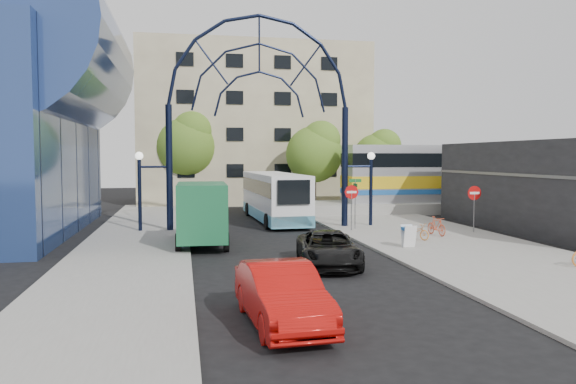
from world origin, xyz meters
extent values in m
plane|color=black|center=(0.00, 0.00, 0.00)|extent=(120.00, 120.00, 0.00)
cube|color=gray|center=(8.00, 4.00, 0.06)|extent=(8.00, 56.00, 0.12)
cube|color=gray|center=(-6.50, 6.00, 0.06)|extent=(5.00, 50.00, 0.12)
cylinder|color=black|center=(-5.00, 14.00, 3.50)|extent=(0.36, 0.36, 7.00)
cylinder|color=black|center=(5.00, 14.00, 3.50)|extent=(0.36, 0.36, 7.00)
cylinder|color=black|center=(-6.60, 14.00, 2.00)|extent=(0.20, 0.20, 4.00)
cylinder|color=black|center=(6.60, 14.00, 2.00)|extent=(0.20, 0.20, 4.00)
sphere|color=white|center=(-6.60, 14.00, 4.20)|extent=(0.44, 0.44, 0.44)
sphere|color=white|center=(6.60, 14.00, 4.20)|extent=(0.44, 0.44, 0.44)
cylinder|color=slate|center=(4.80, 12.00, 1.22)|extent=(0.06, 0.06, 2.20)
cylinder|color=red|center=(4.80, 12.00, 2.22)|extent=(0.80, 0.04, 0.80)
cube|color=white|center=(4.80, 11.97, 2.22)|extent=(0.55, 0.02, 0.12)
cylinder|color=slate|center=(11.00, 10.00, 1.22)|extent=(0.06, 0.06, 2.20)
cylinder|color=red|center=(11.00, 10.00, 2.22)|extent=(0.76, 0.04, 0.76)
cube|color=white|center=(11.00, 9.97, 2.22)|extent=(0.55, 0.02, 0.12)
cylinder|color=slate|center=(5.20, 12.60, 1.52)|extent=(0.05, 0.05, 2.80)
cube|color=#146626|center=(5.20, 12.60, 2.82)|extent=(0.70, 0.03, 0.18)
cube|color=#146626|center=(5.20, 12.60, 2.57)|extent=(0.03, 0.70, 0.18)
cube|color=white|center=(5.60, 5.80, 0.62)|extent=(0.55, 0.26, 0.99)
cube|color=white|center=(5.60, 6.15, 0.62)|extent=(0.55, 0.26, 0.99)
cube|color=#1E59A5|center=(5.60, 5.98, 0.95)|extent=(0.55, 0.42, 0.14)
cylinder|color=navy|center=(-12.00, 15.00, 10.00)|extent=(9.00, 16.00, 9.00)
cube|color=black|center=(16.00, 10.00, 2.50)|extent=(6.00, 16.00, 5.00)
cube|color=tan|center=(2.00, 35.00, 7.00)|extent=(20.00, 12.00, 14.00)
cube|color=gray|center=(20.00, 22.00, 0.40)|extent=(32.00, 5.00, 0.80)
cube|color=#B7B7BC|center=(20.00, 22.00, 2.90)|extent=(25.00, 3.00, 4.20)
cube|color=gold|center=(20.00, 22.00, 2.30)|extent=(25.10, 3.05, 0.90)
cube|color=black|center=(20.00, 22.00, 3.90)|extent=(25.05, 3.05, 1.00)
cube|color=#1E59A5|center=(20.00, 22.00, 1.60)|extent=(25.10, 3.05, 0.35)
cylinder|color=#382314|center=(6.00, 26.00, 1.26)|extent=(0.36, 0.36, 2.52)
sphere|color=#4F6E1D|center=(6.00, 26.00, 4.34)|extent=(4.48, 4.48, 4.48)
sphere|color=#4F6E1D|center=(6.50, 25.70, 5.46)|extent=(3.08, 3.08, 3.08)
cylinder|color=#382314|center=(-4.00, 30.00, 1.44)|extent=(0.36, 0.36, 2.88)
sphere|color=#4F6E1D|center=(-4.00, 30.00, 4.96)|extent=(5.12, 5.12, 5.12)
sphere|color=#4F6E1D|center=(-3.50, 29.70, 6.24)|extent=(3.52, 3.52, 3.52)
cylinder|color=#382314|center=(12.00, 28.00, 1.17)|extent=(0.36, 0.36, 2.34)
sphere|color=#4F6E1D|center=(12.00, 28.00, 4.03)|extent=(4.16, 4.16, 4.16)
sphere|color=#4F6E1D|center=(12.50, 27.70, 5.07)|extent=(2.86, 2.86, 2.86)
cube|color=white|center=(1.51, 18.22, 1.68)|extent=(2.81, 11.14, 2.79)
cube|color=#61BADA|center=(1.51, 18.22, 0.53)|extent=(2.84, 11.14, 0.67)
cube|color=black|center=(1.51, 18.22, 2.26)|extent=(2.85, 10.92, 0.87)
cube|color=black|center=(1.70, 12.62, 2.21)|extent=(1.82, 0.19, 1.35)
cube|color=black|center=(1.34, 23.70, 1.54)|extent=(2.31, 0.25, 1.54)
cylinder|color=black|center=(0.21, 21.61, 0.46)|extent=(0.30, 0.93, 0.92)
cylinder|color=black|center=(2.60, 21.69, 0.46)|extent=(0.30, 0.93, 0.92)
cylinder|color=black|center=(0.45, 14.09, 0.46)|extent=(0.30, 0.93, 0.92)
cylinder|color=black|center=(2.84, 14.17, 0.46)|extent=(0.30, 0.93, 0.92)
cube|color=black|center=(-3.38, 10.70, 0.99)|extent=(2.12, 2.20, 1.97)
cube|color=black|center=(-3.35, 11.77, 1.39)|extent=(1.79, 0.14, 0.90)
cube|color=#195F38|center=(-3.45, 8.01, 1.70)|extent=(2.26, 4.18, 2.51)
cylinder|color=black|center=(-4.42, 10.46, 0.43)|extent=(0.26, 0.87, 0.86)
cylinder|color=black|center=(-2.36, 10.40, 0.43)|extent=(0.26, 0.87, 0.86)
cylinder|color=black|center=(-4.51, 6.96, 0.43)|extent=(0.26, 0.87, 0.86)
cylinder|color=black|center=(-2.45, 6.91, 0.43)|extent=(0.26, 0.87, 0.86)
imported|color=black|center=(1.12, 3.00, 0.66)|extent=(2.86, 5.04, 1.33)
imported|color=#B80E0B|center=(-1.93, -4.03, 0.76)|extent=(1.94, 4.73, 1.53)
imported|color=orange|center=(6.89, 8.13, 0.52)|extent=(1.22, 1.57, 0.79)
imported|color=#D54C2A|center=(8.50, 9.26, 0.60)|extent=(0.68, 1.64, 0.96)
camera|label=1|loc=(-4.30, -17.46, 4.16)|focal=35.00mm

